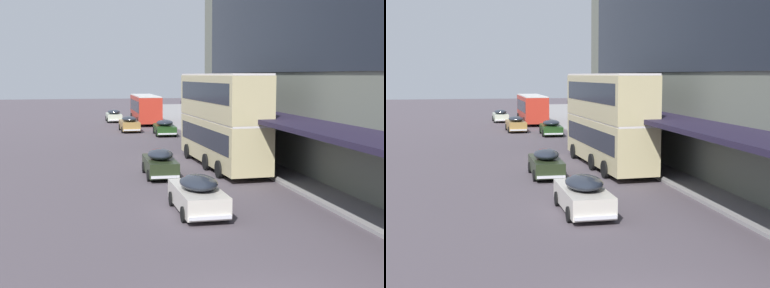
{
  "view_description": "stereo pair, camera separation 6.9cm",
  "coord_description": "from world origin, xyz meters",
  "views": [
    {
      "loc": [
        -4.5,
        -11.17,
        5.75
      ],
      "look_at": [
        2.11,
        18.95,
        1.75
      ],
      "focal_mm": 50.0,
      "sensor_mm": 36.0,
      "label": 1
    },
    {
      "loc": [
        -4.43,
        -11.18,
        5.75
      ],
      "look_at": [
        2.11,
        18.95,
        1.75
      ],
      "focal_mm": 50.0,
      "sensor_mm": 36.0,
      "label": 2
    }
  ],
  "objects": [
    {
      "name": "sedan_lead_near",
      "position": [
        0.9,
        43.27,
        0.78
      ],
      "size": [
        1.91,
        4.73,
        1.57
      ],
      "color": "#9F793E",
      "rests_on": "ground"
    },
    {
      "name": "sedan_trailing_near",
      "position": [
        3.86,
        39.24,
        0.74
      ],
      "size": [
        2.16,
        5.01,
        1.5
      ],
      "color": "#1D3E17",
      "rests_on": "ground"
    },
    {
      "name": "sedan_second_mid",
      "position": [
        0.14,
        18.42,
        0.78
      ],
      "size": [
        1.83,
        4.49,
        1.59
      ],
      "color": "#232D1A",
      "rests_on": "ground"
    },
    {
      "name": "transit_bus_kerbside_rear",
      "position": [
        3.69,
        52.07,
        1.92
      ],
      "size": [
        2.88,
        10.26,
        3.35
      ],
      "color": "red",
      "rests_on": "ground"
    },
    {
      "name": "transit_bus_kerbside_front",
      "position": [
        4.37,
        20.79,
        3.14
      ],
      "size": [
        2.97,
        11.42,
        5.82
      ],
      "color": "tan",
      "rests_on": "ground"
    },
    {
      "name": "sedan_oncoming_front",
      "position": [
        0.17,
        55.11,
        0.75
      ],
      "size": [
        1.87,
        4.7,
        1.5
      ],
      "color": "beige",
      "rests_on": "ground"
    },
    {
      "name": "sedan_far_back",
      "position": [
        0.41,
        10.11,
        0.8
      ],
      "size": [
        1.9,
        4.62,
        1.63
      ],
      "color": "beige",
      "rests_on": "ground"
    }
  ]
}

